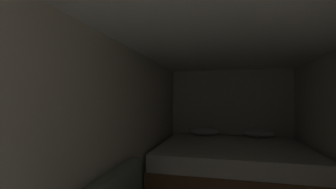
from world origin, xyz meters
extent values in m
cube|color=beige|center=(0.00, 4.72, 1.01)|extent=(2.50, 0.05, 2.02)
cube|color=beige|center=(-1.22, 2.12, 1.01)|extent=(0.05, 5.13, 2.02)
cube|color=white|center=(0.00, 2.12, 2.04)|extent=(2.50, 5.13, 0.05)
cube|color=brown|center=(0.00, 3.65, 0.23)|extent=(2.28, 1.98, 0.46)
cube|color=white|center=(0.00, 3.65, 0.58)|extent=(2.24, 1.94, 0.23)
ellipsoid|color=white|center=(-0.51, 4.44, 0.77)|extent=(0.58, 0.30, 0.16)
ellipsoid|color=white|center=(0.51, 4.44, 0.77)|extent=(0.58, 0.30, 0.16)
camera|label=1|loc=(-0.14, -0.15, 1.43)|focal=24.42mm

